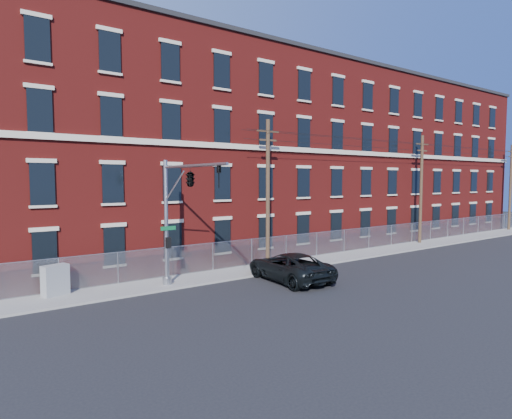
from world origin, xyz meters
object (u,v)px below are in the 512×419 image
Objects in this scene: traffic_signal_mast at (184,192)px; utility_pole_near at (268,190)px; utility_cabinet at (55,280)px; pickup_truck at (289,267)px.

traffic_signal_mast is 8.70m from utility_pole_near.
utility_cabinet is at bearing 147.72° from traffic_signal_mast.
pickup_truck is (-1.49, -4.07, -4.50)m from utility_pole_near.
traffic_signal_mast is at bearing -49.72° from utility_cabinet.
utility_pole_near is (8.00, 3.42, -0.05)m from traffic_signal_mast.
utility_cabinet is at bearing 179.53° from utility_pole_near.
utility_pole_near reaches higher than traffic_signal_mast.
traffic_signal_mast is at bearing -156.86° from utility_pole_near.
pickup_truck is at bearing -36.53° from utility_cabinet.
traffic_signal_mast reaches higher than pickup_truck.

